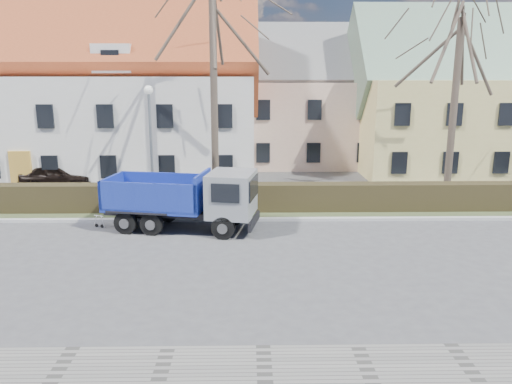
{
  "coord_description": "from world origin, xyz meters",
  "views": [
    {
      "loc": [
        -0.34,
        -16.6,
        6.27
      ],
      "look_at": [
        -0.01,
        3.34,
        1.6
      ],
      "focal_mm": 35.0,
      "sensor_mm": 36.0,
      "label": 1
    }
  ],
  "objects_px": {
    "cart_frame": "(95,220)",
    "parked_car_a": "(58,176)",
    "dump_truck": "(176,199)",
    "streetlight": "(151,147)"
  },
  "relations": [
    {
      "from": "dump_truck",
      "to": "parked_car_a",
      "type": "relative_size",
      "value": 1.58
    },
    {
      "from": "cart_frame",
      "to": "parked_car_a",
      "type": "xyz_separation_m",
      "value": [
        -4.38,
        7.65,
        0.4
      ]
    },
    {
      "from": "streetlight",
      "to": "parked_car_a",
      "type": "distance_m",
      "value": 7.99
    },
    {
      "from": "streetlight",
      "to": "cart_frame",
      "type": "height_order",
      "value": "streetlight"
    },
    {
      "from": "streetlight",
      "to": "parked_car_a",
      "type": "relative_size",
      "value": 1.44
    },
    {
      "from": "dump_truck",
      "to": "streetlight",
      "type": "xyz_separation_m",
      "value": [
        -1.62,
        3.55,
        1.66
      ]
    },
    {
      "from": "dump_truck",
      "to": "streetlight",
      "type": "distance_m",
      "value": 4.24
    },
    {
      "from": "streetlight",
      "to": "dump_truck",
      "type": "bearing_deg",
      "value": -65.46
    },
    {
      "from": "streetlight",
      "to": "cart_frame",
      "type": "distance_m",
      "value": 4.58
    },
    {
      "from": "dump_truck",
      "to": "streetlight",
      "type": "bearing_deg",
      "value": 125.29
    }
  ]
}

